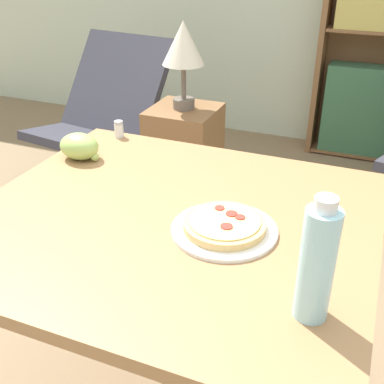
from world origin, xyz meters
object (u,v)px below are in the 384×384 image
side_table (184,163)px  table_lamp (183,47)px  grape_bunch (79,147)px  salt_shaker (119,129)px  bookshelf (378,43)px  drink_bottle (317,263)px  lounge_chair_near (103,143)px  pizza_on_plate (225,226)px

side_table → table_lamp: table_lamp is taller
grape_bunch → table_lamp: bearing=93.2°
table_lamp → salt_shaker: bearing=-84.2°
grape_bunch → bookshelf: (0.79, 2.24, -0.02)m
grape_bunch → drink_bottle: drink_bottle is taller
bookshelf → table_lamp: bookshelf is taller
table_lamp → drink_bottle: bearing=-58.6°
salt_shaker → side_table: bearing=95.8°
grape_bunch → bookshelf: 2.37m
drink_bottle → lounge_chair_near: size_ratio=0.29×
pizza_on_plate → grape_bunch: 0.62m
drink_bottle → table_lamp: (-0.88, 1.44, 0.04)m
side_table → drink_bottle: bearing=-58.6°
pizza_on_plate → grape_bunch: grape_bunch is taller
side_table → table_lamp: size_ratio=1.45×
grape_bunch → lounge_chair_near: lounge_chair_near is taller
lounge_chair_near → bookshelf: 1.89m
lounge_chair_near → side_table: lounge_chair_near is taller
pizza_on_plate → drink_bottle: bearing=-41.0°
pizza_on_plate → lounge_chair_near: lounge_chair_near is taller
pizza_on_plate → table_lamp: 1.39m
pizza_on_plate → side_table: bearing=117.3°
pizza_on_plate → lounge_chair_near: bearing=132.1°
grape_bunch → lounge_chair_near: (-0.66, 1.13, -0.53)m
pizza_on_plate → drink_bottle: 0.34m
bookshelf → table_lamp: 1.51m
lounge_chair_near → table_lamp: (0.60, -0.14, 0.64)m
grape_bunch → salt_shaker: bearing=83.7°
drink_bottle → bookshelf: 2.69m
grape_bunch → table_lamp: size_ratio=0.31×
bookshelf → grape_bunch: bearing=-109.4°
pizza_on_plate → side_table: pizza_on_plate is taller
pizza_on_plate → drink_bottle: size_ratio=1.02×
salt_shaker → table_lamp: table_lamp is taller
grape_bunch → drink_bottle: (0.82, -0.45, 0.08)m
grape_bunch → side_table: bearing=93.2°
salt_shaker → lounge_chair_near: bearing=126.6°
drink_bottle → table_lamp: size_ratio=0.60×
grape_bunch → side_table: (-0.06, 0.99, -0.50)m
pizza_on_plate → salt_shaker: size_ratio=4.38×
grape_bunch → side_table: size_ratio=0.22×
bookshelf → side_table: 1.58m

